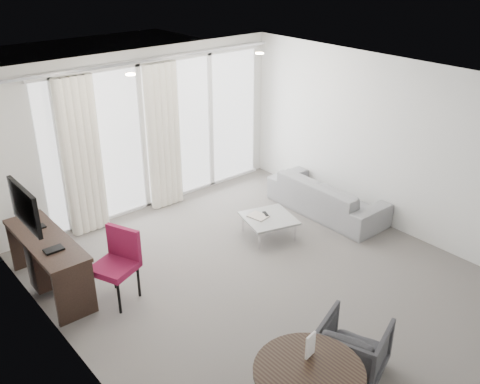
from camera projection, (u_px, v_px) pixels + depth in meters
floor at (269, 283)px, 7.00m from camera, size 5.00×6.00×0.00m
ceiling at (275, 87)px, 5.89m from camera, size 5.00×6.00×0.00m
wall_left at (76, 266)px, 5.00m from camera, size 0.00×6.00×2.60m
wall_right at (396, 147)px, 7.89m from camera, size 0.00×6.00×2.60m
window_panel at (161, 134)px, 8.74m from camera, size 4.00×0.02×2.38m
window_frame at (161, 134)px, 8.73m from camera, size 4.10×0.06×2.44m
curtain_left at (82, 157)px, 7.78m from camera, size 0.60×0.20×2.38m
curtain_right at (164, 137)px, 8.59m from camera, size 0.60×0.20×2.38m
curtain_track at (144, 61)px, 7.91m from camera, size 4.80×0.04×0.04m
downlight_a at (131, 74)px, 6.49m from camera, size 0.12×0.12×0.02m
downlight_b at (260, 53)px, 7.70m from camera, size 0.12×0.12×0.02m
desk at (50, 264)px, 6.71m from camera, size 0.50×1.61×0.76m
tv at (24, 207)px, 6.01m from camera, size 0.05×0.80×0.50m
desk_chair at (115, 268)px, 6.47m from camera, size 0.65×0.64×0.93m
menu_card at (309, 360)px, 4.70m from camera, size 0.13×0.04×0.23m
tub_armchair at (353, 347)px, 5.45m from camera, size 0.84×0.83×0.60m
coffee_table at (269, 227)px, 8.04m from camera, size 0.88×0.88×0.32m
remote at (266, 212)px, 8.03m from camera, size 0.11×0.17×0.02m
magazine at (258, 214)px, 7.98m from camera, size 0.29×0.34×0.02m
sofa at (327, 196)px, 8.70m from camera, size 0.79×2.03×0.59m
terrace_slab at (123, 176)px, 10.33m from camera, size 5.60×3.00×0.12m
rattan_chair_a at (141, 144)px, 10.46m from camera, size 0.63×0.63×0.91m
rattan_chair_b at (171, 131)px, 11.21m from camera, size 0.65×0.65×0.88m
rattan_table at (161, 150)px, 10.77m from camera, size 0.49×0.49×0.47m
balustrade at (87, 130)px, 11.10m from camera, size 5.50×0.06×1.05m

